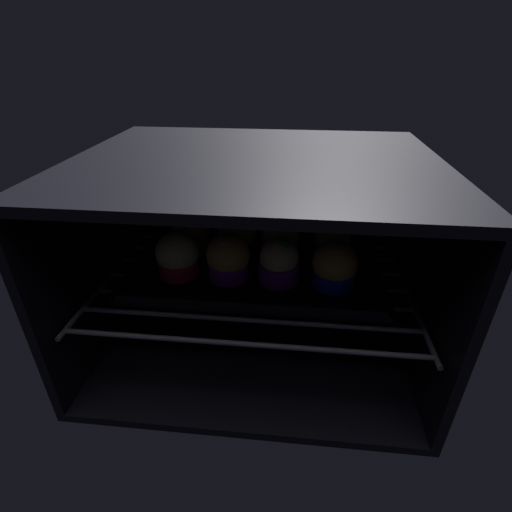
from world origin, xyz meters
TOP-DOWN VIEW (x-y plane):
  - oven_cavity at (0.00, 26.25)cm, footprint 59.00×47.00cm
  - oven_rack at (0.00, 22.00)cm, footprint 54.80×42.00cm
  - baking_tray at (0.00, 22.49)cm, footprint 44.77×26.59cm
  - muffin_row0_col0 at (-13.46, 18.34)cm, footprint 7.60×7.60cm
  - muffin_row0_col1 at (-4.42, 18.23)cm, footprint 7.59×7.59cm
  - muffin_row0_col2 at (4.43, 18.14)cm, footprint 7.01×7.01cm
  - muffin_row0_col3 at (13.82, 17.70)cm, footprint 7.58×7.58cm
  - muffin_row1_col0 at (-13.36, 27.38)cm, footprint 7.56×7.56cm
  - muffin_row1_col1 at (-4.15, 27.25)cm, footprint 7.46×7.46cm
  - muffin_row1_col2 at (4.22, 26.76)cm, footprint 7.36×7.36cm
  - muffin_row1_col3 at (13.95, 27.20)cm, footprint 7.06×7.06cm

SIDE VIEW (x-z plane):
  - oven_rack at x=0.00cm, z-range 13.20..14.00cm
  - baking_tray at x=0.00cm, z-range 13.58..15.78cm
  - oven_cavity at x=0.00cm, z-range -1.50..35.50cm
  - muffin_row1_col3 at x=13.95cm, z-range 14.66..22.68cm
  - muffin_row0_col3 at x=13.82cm, z-range 14.76..22.78cm
  - muffin_row1_col0 at x=-13.36cm, z-range 14.76..22.79cm
  - muffin_row1_col1 at x=-4.15cm, z-range 14.75..22.81cm
  - muffin_row0_col2 at x=4.43cm, z-range 14.80..22.93cm
  - muffin_row0_col0 at x=-13.46cm, z-range 14.80..22.95cm
  - muffin_row0_col1 at x=-4.42cm, z-range 14.82..23.06cm
  - muffin_row1_col2 at x=4.22cm, z-range 14.86..23.32cm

